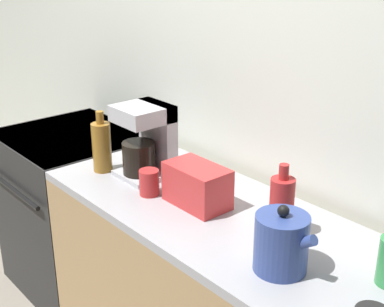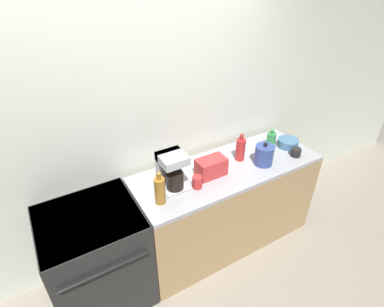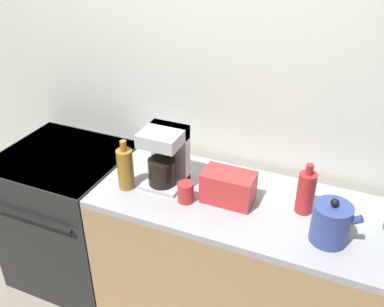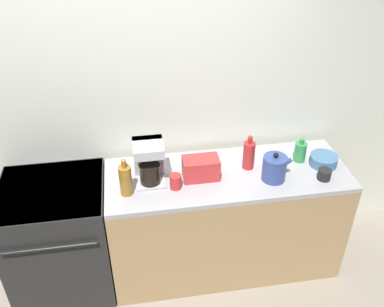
% 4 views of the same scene
% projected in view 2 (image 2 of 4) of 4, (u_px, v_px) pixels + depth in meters
% --- Properties ---
extents(ground_plane, '(12.00, 12.00, 0.00)m').
position_uv_depth(ground_plane, '(187.00, 288.00, 2.72)').
color(ground_plane, gray).
extents(wall_back, '(8.00, 0.05, 2.60)m').
position_uv_depth(wall_back, '(143.00, 129.00, 2.55)').
color(wall_back, silver).
rests_on(wall_back, ground_plane).
extents(stove, '(0.74, 0.71, 0.93)m').
position_uv_depth(stove, '(98.00, 257.00, 2.44)').
color(stove, black).
rests_on(stove, ground_plane).
extents(counter_block, '(1.79, 0.65, 0.93)m').
position_uv_depth(counter_block, '(225.00, 205.00, 2.98)').
color(counter_block, tan).
rests_on(counter_block, ground_plane).
extents(kettle, '(0.21, 0.17, 0.22)m').
position_uv_depth(kettle, '(264.00, 155.00, 2.72)').
color(kettle, '#33478C').
rests_on(kettle, counter_block).
extents(toaster, '(0.26, 0.15, 0.16)m').
position_uv_depth(toaster, '(211.00, 167.00, 2.59)').
color(toaster, red).
rests_on(toaster, counter_block).
extents(coffee_maker, '(0.21, 0.22, 0.32)m').
position_uv_depth(coffee_maker, '(172.00, 170.00, 2.41)').
color(coffee_maker, '#B7B7BC').
rests_on(coffee_maker, counter_block).
extents(bottle_green, '(0.09, 0.09, 0.19)m').
position_uv_depth(bottle_green, '(271.00, 140.00, 2.99)').
color(bottle_green, '#338C47').
rests_on(bottle_green, counter_block).
extents(bottle_amber, '(0.09, 0.09, 0.28)m').
position_uv_depth(bottle_amber, '(160.00, 190.00, 2.27)').
color(bottle_amber, '#9E6B23').
rests_on(bottle_amber, counter_block).
extents(bottle_red, '(0.09, 0.09, 0.27)m').
position_uv_depth(bottle_red, '(240.00, 149.00, 2.77)').
color(bottle_red, '#B72828').
rests_on(bottle_red, counter_block).
extents(cup_black, '(0.10, 0.10, 0.08)m').
position_uv_depth(cup_black, '(296.00, 152.00, 2.86)').
color(cup_black, black).
rests_on(cup_black, counter_block).
extents(cup_red, '(0.08, 0.08, 0.11)m').
position_uv_depth(cup_red, '(197.00, 182.00, 2.45)').
color(cup_red, red).
rests_on(cup_red, counter_block).
extents(bowl, '(0.20, 0.20, 0.08)m').
position_uv_depth(bowl, '(288.00, 143.00, 3.01)').
color(bowl, teal).
rests_on(bowl, counter_block).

